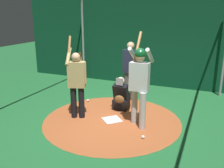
{
  "coord_description": "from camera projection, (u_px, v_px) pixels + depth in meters",
  "views": [
    {
      "loc": [
        5.32,
        2.23,
        2.64
      ],
      "look_at": [
        0.0,
        0.0,
        0.95
      ],
      "focal_mm": 39.88,
      "sensor_mm": 36.0,
      "label": 1
    }
  ],
  "objects": [
    {
      "name": "visitor",
      "position": [
        77.0,
        81.0,
        6.18
      ],
      "size": [
        0.54,
        0.59,
        2.05
      ],
      "rotation": [
        0.0,
        0.0,
        0.34
      ],
      "color": "black",
      "rests_on": "ground"
    },
    {
      "name": "cage_frame",
      "position": [
        112.0,
        31.0,
        5.65
      ],
      "size": [
        6.29,
        5.09,
        3.11
      ],
      "color": "gray",
      "rests_on": "ground"
    },
    {
      "name": "umpire",
      "position": [
        130.0,
        68.0,
        7.46
      ],
      "size": [
        0.22,
        0.49,
        1.78
      ],
      "color": "#4C4C51",
      "rests_on": "ground"
    },
    {
      "name": "baseball_1",
      "position": [
        143.0,
        137.0,
        5.34
      ],
      "size": [
        0.07,
        0.07,
        0.07
      ],
      "primitive_type": "sphere",
      "color": "white",
      "rests_on": "dirt_circle"
    },
    {
      "name": "ground_plane",
      "position": [
        112.0,
        120.0,
        6.28
      ],
      "size": [
        26.11,
        26.11,
        0.0
      ],
      "primitive_type": "plane",
      "color": "#216633"
    },
    {
      "name": "bat_rack",
      "position": [
        80.0,
        66.0,
        10.04
      ],
      "size": [
        0.94,
        0.2,
        1.05
      ],
      "color": "olive",
      "rests_on": "ground"
    },
    {
      "name": "back_wall",
      "position": [
        150.0,
        35.0,
        8.86
      ],
      "size": [
        0.23,
        10.11,
        3.61
      ],
      "color": "#0C3D26",
      "rests_on": "ground"
    },
    {
      "name": "catcher",
      "position": [
        121.0,
        97.0,
        6.89
      ],
      "size": [
        0.58,
        0.4,
        0.93
      ],
      "color": "black",
      "rests_on": "ground"
    },
    {
      "name": "baseball_0",
      "position": [
        88.0,
        100.0,
        7.54
      ],
      "size": [
        0.07,
        0.07,
        0.07
      ],
      "primitive_type": "sphere",
      "color": "white",
      "rests_on": "dirt_circle"
    },
    {
      "name": "batter",
      "position": [
        139.0,
        79.0,
        5.67
      ],
      "size": [
        0.68,
        0.49,
        2.19
      ],
      "color": "#B3B3B7",
      "rests_on": "ground"
    },
    {
      "name": "dirt_circle",
      "position": [
        112.0,
        120.0,
        6.28
      ],
      "size": [
        3.43,
        3.43,
        0.01
      ],
      "primitive_type": "cylinder",
      "color": "#AD562D",
      "rests_on": "ground"
    },
    {
      "name": "home_plate",
      "position": [
        112.0,
        120.0,
        6.27
      ],
      "size": [
        0.59,
        0.59,
        0.01
      ],
      "primitive_type": "cube",
      "rotation": [
        0.0,
        0.0,
        0.79
      ],
      "color": "white",
      "rests_on": "dirt_circle"
    }
  ]
}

